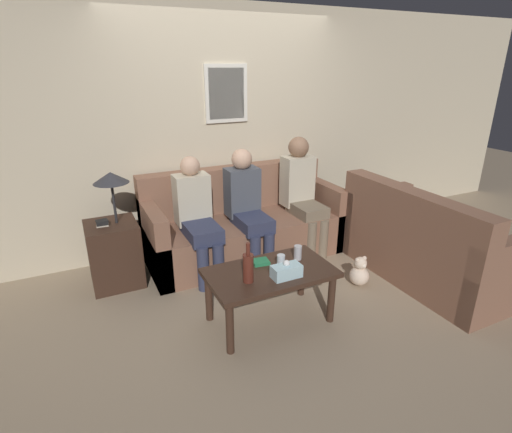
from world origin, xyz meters
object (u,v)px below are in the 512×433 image
object	(u,v)px
coffee_table	(270,278)
wine_bottle	(248,267)
person_right	(302,190)
couch_side	(426,247)
couch_main	(243,226)
drinking_glass	(281,261)
person_middle	(247,204)
teddy_bear	(359,273)
person_left	(197,214)

from	to	relation	value
coffee_table	wine_bottle	xyz separation A→B (m)	(-0.23, -0.07, 0.19)
coffee_table	person_right	bearing A→B (deg)	48.53
couch_side	couch_main	bearing A→B (deg)	47.43
drinking_glass	person_right	size ratio (longest dim) A/B	0.08
couch_main	couch_side	xyz separation A→B (m)	(1.38, -1.27, 0.00)
coffee_table	person_middle	xyz separation A→B (m)	(0.28, 1.05, 0.25)
couch_side	drinking_glass	distance (m)	1.61
couch_main	teddy_bear	bearing A→B (deg)	-57.23
couch_main	teddy_bear	distance (m)	1.34
couch_side	coffee_table	world-z (taller)	couch_side
couch_side	person_left	distance (m)	2.26
person_left	person_middle	bearing A→B (deg)	-0.17
wine_bottle	drinking_glass	xyz separation A→B (m)	(0.33, 0.10, -0.07)
wine_bottle	person_right	world-z (taller)	person_right
coffee_table	drinking_glass	xyz separation A→B (m)	(0.11, 0.02, 0.12)
coffee_table	teddy_bear	world-z (taller)	coffee_table
person_right	person_middle	bearing A→B (deg)	-175.58
person_left	couch_side	bearing A→B (deg)	-28.75
couch_main	wine_bottle	world-z (taller)	couch_main
wine_bottle	person_left	world-z (taller)	person_left
wine_bottle	coffee_table	bearing A→B (deg)	18.20
couch_main	drinking_glass	bearing A→B (deg)	-99.96
wine_bottle	teddy_bear	bearing A→B (deg)	9.19
person_left	person_right	world-z (taller)	person_right
coffee_table	drinking_glass	world-z (taller)	drinking_glass
couch_main	person_right	size ratio (longest dim) A/B	1.68
coffee_table	teddy_bear	distance (m)	1.08
wine_bottle	person_middle	world-z (taller)	person_middle
wine_bottle	person_right	bearing A→B (deg)	44.43
drinking_glass	person_middle	xyz separation A→B (m)	(0.18, 1.03, 0.13)
person_left	person_right	bearing A→B (deg)	2.42
couch_side	teddy_bear	size ratio (longest dim) A/B	5.65
wine_bottle	teddy_bear	size ratio (longest dim) A/B	1.08
drinking_glass	person_left	distance (m)	1.10
drinking_glass	person_right	world-z (taller)	person_right
couch_side	person_left	world-z (taller)	person_left
wine_bottle	person_right	distance (m)	1.69
person_middle	couch_main	bearing A→B (deg)	78.37
wine_bottle	teddy_bear	distance (m)	1.36
couch_side	person_right	size ratio (longest dim) A/B	1.32
person_left	teddy_bear	bearing A→B (deg)	-35.40
person_right	drinking_glass	bearing A→B (deg)	-128.71
couch_main	person_right	bearing A→B (deg)	-12.16
teddy_bear	wine_bottle	bearing A→B (deg)	-170.81
drinking_glass	wine_bottle	bearing A→B (deg)	-164.12
couch_main	person_left	bearing A→B (deg)	-161.59
person_middle	person_right	distance (m)	0.70
coffee_table	wine_bottle	distance (m)	0.30
couch_side	person_right	xyz separation A→B (m)	(-0.73, 1.13, 0.36)
wine_bottle	person_left	bearing A→B (deg)	91.58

